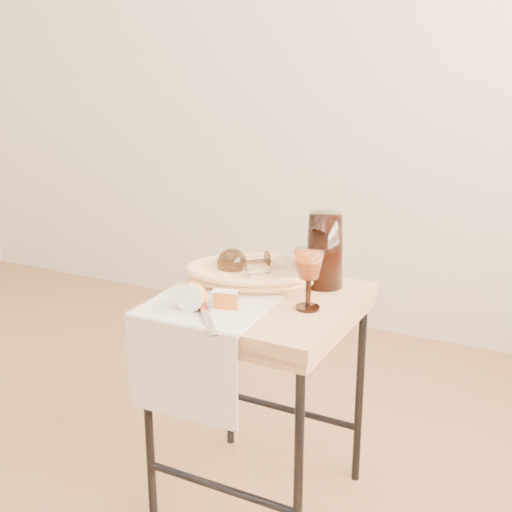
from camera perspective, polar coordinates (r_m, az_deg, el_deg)
The scene contains 11 objects.
wall_back at distance 3.24m, azimuth 1.14°, elevation 18.27°, with size 3.60×0.00×2.70m, color beige.
side_table at distance 2.01m, azimuth 0.25°, elevation -11.94°, with size 0.51×0.51×0.64m, color brown, non-canonical shape.
tea_towel at distance 1.80m, azimuth -4.02°, elevation -4.13°, with size 0.31×0.28×0.01m, color silver.
bread_basket at distance 1.96m, azimuth -0.12°, elevation -1.60°, with size 0.34×0.23×0.05m, color #C18648, non-canonical shape.
goblet_lying_a at distance 1.97m, azimuth -0.72°, elevation -0.51°, with size 0.14×0.09×0.09m, color #442E1B, non-canonical shape.
goblet_lying_b at distance 1.91m, azimuth 0.98°, elevation -1.24°, with size 0.13×0.08×0.08m, color white, non-canonical shape.
pitcher at distance 1.93m, azimuth 5.68°, elevation 0.47°, with size 0.15×0.23×0.25m, color black, non-canonical shape.
wine_goblet at distance 1.76m, azimuth 4.34°, elevation -1.95°, with size 0.08×0.08×0.16m, color white, non-canonical shape.
apple_half at distance 1.77m, azimuth -5.34°, elevation -3.20°, with size 0.08×0.04×0.07m, color red.
apple_wedge at distance 1.78m, azimuth -2.63°, elevation -3.54°, with size 0.06×0.03×0.04m, color white.
table_knife at distance 1.72m, azimuth -4.12°, elevation -4.86°, with size 0.22×0.02×0.02m, color silver, non-canonical shape.
Camera 1 is at (1.36, -1.14, 1.31)m, focal length 48.55 mm.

